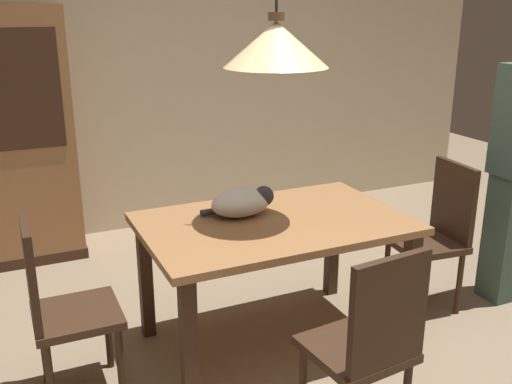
% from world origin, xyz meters
% --- Properties ---
extents(back_wall, '(6.40, 0.10, 2.90)m').
position_xyz_m(back_wall, '(0.00, 2.65, 1.45)').
color(back_wall, beige).
rests_on(back_wall, ground).
extents(dining_table, '(1.40, 0.90, 0.75)m').
position_xyz_m(dining_table, '(0.03, 0.46, 0.65)').
color(dining_table, olive).
rests_on(dining_table, ground).
extents(chair_near_front, '(0.44, 0.44, 0.93)m').
position_xyz_m(chair_near_front, '(0.03, -0.42, 0.51)').
color(chair_near_front, '#382316').
rests_on(chair_near_front, ground).
extents(chair_left_side, '(0.40, 0.40, 0.93)m').
position_xyz_m(chair_left_side, '(-1.10, 0.46, 0.51)').
color(chair_left_side, '#382316').
rests_on(chair_left_side, ground).
extents(chair_right_side, '(0.44, 0.44, 0.93)m').
position_xyz_m(chair_right_side, '(1.15, 0.45, 0.51)').
color(chair_right_side, '#382316').
rests_on(chair_right_side, ground).
extents(cat_sleeping, '(0.39, 0.25, 0.16)m').
position_xyz_m(cat_sleeping, '(-0.10, 0.60, 0.83)').
color(cat_sleeping, silver).
rests_on(cat_sleeping, dining_table).
extents(pendant_lamp, '(0.52, 0.52, 1.30)m').
position_xyz_m(pendant_lamp, '(0.03, 0.46, 1.66)').
color(pendant_lamp, beige).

